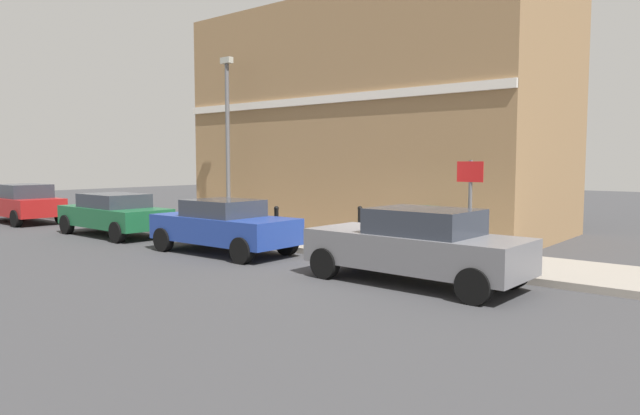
{
  "coord_description": "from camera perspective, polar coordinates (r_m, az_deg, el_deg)",
  "views": [
    {
      "loc": [
        -10.59,
        -7.11,
        2.42
      ],
      "look_at": [
        1.01,
        2.39,
        1.2
      ],
      "focal_mm": 31.92,
      "sensor_mm": 36.0,
      "label": 1
    }
  ],
  "objects": [
    {
      "name": "ground",
      "position": [
        12.98,
        5.37,
        -6.12
      ],
      "size": [
        80.0,
        80.0,
        0.0
      ],
      "primitive_type": "plane",
      "color": "#38383A"
    },
    {
      "name": "sidewalk",
      "position": [
        18.23,
        -7.12,
        -2.77
      ],
      "size": [
        2.69,
        30.0,
        0.15
      ],
      "primitive_type": "cube",
      "color": "gray",
      "rests_on": "ground"
    },
    {
      "name": "corner_building",
      "position": [
        20.35,
        5.71,
        8.5
      ],
      "size": [
        6.33,
        12.29,
        7.59
      ],
      "color": "olive",
      "rests_on": "ground"
    },
    {
      "name": "car_grey",
      "position": [
        11.4,
        9.66,
        -3.73
      ],
      "size": [
        1.92,
        4.45,
        1.5
      ],
      "rotation": [
        0.0,
        0.0,
        1.55
      ],
      "color": "slate",
      "rests_on": "ground"
    },
    {
      "name": "car_blue",
      "position": [
        15.16,
        -9.64,
        -1.78
      ],
      "size": [
        1.88,
        4.15,
        1.42
      ],
      "rotation": [
        0.0,
        0.0,
        1.59
      ],
      "color": "navy",
      "rests_on": "ground"
    },
    {
      "name": "car_green",
      "position": [
        19.64,
        -19.94,
        -0.56
      ],
      "size": [
        1.94,
        4.35,
        1.37
      ],
      "rotation": [
        0.0,
        0.0,
        1.54
      ],
      "color": "#195933",
      "rests_on": "ground"
    },
    {
      "name": "car_red",
      "position": [
        25.29,
        -27.67,
        0.41
      ],
      "size": [
        1.94,
        4.16,
        1.52
      ],
      "rotation": [
        0.0,
        0.0,
        1.55
      ],
      "color": "maroon",
      "rests_on": "ground"
    },
    {
      "name": "utility_cabinet",
      "position": [
        14.63,
        10.47,
        -2.25
      ],
      "size": [
        0.46,
        0.61,
        1.15
      ],
      "color": "#1E4C28",
      "rests_on": "sidewalk"
    },
    {
      "name": "bollard_near_cabinet",
      "position": [
        15.81,
        4.02,
        -1.59
      ],
      "size": [
        0.14,
        0.14,
        1.04
      ],
      "color": "black",
      "rests_on": "sidewalk"
    },
    {
      "name": "bollard_far_kerb",
      "position": [
        15.8,
        -4.39,
        -1.59
      ],
      "size": [
        0.14,
        0.14,
        1.04
      ],
      "color": "black",
      "rests_on": "sidewalk"
    },
    {
      "name": "street_sign",
      "position": [
        12.58,
        14.81,
        1.04
      ],
      "size": [
        0.08,
        0.6,
        2.3
      ],
      "color": "#59595B",
      "rests_on": "sidewalk"
    },
    {
      "name": "lamppost",
      "position": [
        19.51,
        -9.24,
        7.19
      ],
      "size": [
        0.2,
        0.44,
        5.72
      ],
      "color": "#59595B",
      "rests_on": "sidewalk"
    }
  ]
}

